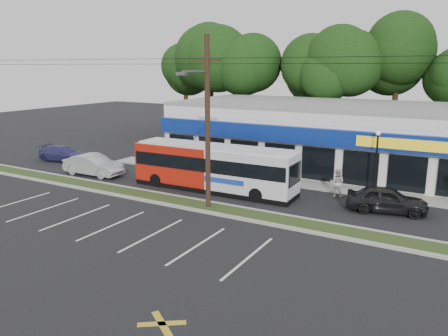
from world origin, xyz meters
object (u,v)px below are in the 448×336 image
utility_pole (204,118)px  metrobus (213,167)px  car_silver (94,165)px  pedestrian_b (337,183)px  lamp_post (376,155)px  car_dark (387,199)px  car_blue (64,153)px  pedestrian_a (234,176)px

utility_pole → metrobus: 5.42m
car_silver → pedestrian_b: bearing=-81.5°
utility_pole → metrobus: utility_pole is taller
lamp_post → car_silver: size_ratio=0.86×
lamp_post → pedestrian_b: 3.13m
lamp_post → metrobus: 10.69m
utility_pole → car_silver: (-11.83, 2.57, -4.60)m
metrobus → pedestrian_b: size_ratio=6.20×
utility_pole → car_silver: size_ratio=10.15×
car_dark → car_blue: 27.59m
metrobus → car_blue: size_ratio=2.46×
car_dark → pedestrian_a: (-10.35, 0.54, -0.01)m
lamp_post → car_dark: lamp_post is taller
car_dark → lamp_post: bearing=10.5°
pedestrian_a → pedestrian_b: (7.00, 1.08, 0.18)m
metrobus → lamp_post: bearing=22.7°
utility_pole → pedestrian_b: size_ratio=26.65×
lamp_post → utility_pole: bearing=-136.1°
car_dark → pedestrian_a: size_ratio=2.96×
lamp_post → car_dark: 4.04m
lamp_post → car_dark: size_ratio=0.94×
car_blue → pedestrian_a: pedestrian_a is taller
car_silver → pedestrian_b: pedestrian_b is taller
lamp_post → car_silver: lamp_post is taller
car_blue → pedestrian_b: pedestrian_b is taller
lamp_post → pedestrian_a: lamp_post is taller
car_blue → pedestrian_a: (17.23, 0.09, 0.07)m
utility_pole → car_silver: utility_pole is taller
lamp_post → pedestrian_a: bearing=-163.0°
metrobus → car_blue: metrobus is taller
utility_pole → car_dark: (9.52, 4.57, -4.65)m
utility_pole → lamp_post: bearing=43.9°
car_silver → car_dark: bearing=-87.5°
car_dark → pedestrian_a: bearing=75.3°
pedestrian_b → pedestrian_a: bearing=5.9°
utility_pole → car_dark: 11.54m
metrobus → pedestrian_a: (0.74, 1.54, -0.89)m
car_dark → pedestrian_b: 3.73m
utility_pole → metrobus: bearing=113.7°
car_blue → pedestrian_a: 17.23m
car_dark → car_silver: car_silver is taller
lamp_post → car_silver: (-20.00, -5.30, -1.86)m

